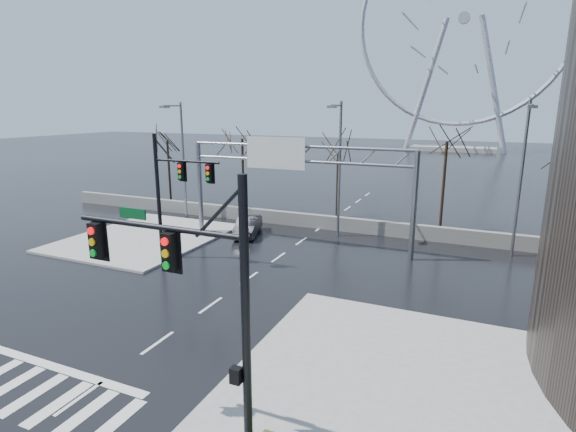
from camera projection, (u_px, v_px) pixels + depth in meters
The scene contains 17 objects.
ground at pixel (158, 343), 18.70m from camera, with size 260.00×260.00×0.00m, color black.
sidewalk_right_ext at pixel (410, 371), 16.56m from camera, with size 12.00×10.00×0.15m, color gray.
sidewalk_far at pixel (146, 237), 33.66m from camera, with size 10.00×12.00×0.15m, color gray.
barrier_wall at pixel (320, 222), 36.38m from camera, with size 52.00×0.50×1.10m, color slate.
signal_mast_near at pixel (200, 288), 11.96m from camera, with size 5.52×0.41×8.00m.
signal_mast_far at pixel (172, 186), 27.83m from camera, with size 4.72×0.41×8.00m.
sign_gantry at pixel (291, 173), 30.95m from camera, with size 16.36×0.40×7.60m.
streetlight_left at pixel (181, 152), 38.17m from camera, with size 0.50×2.55×10.00m.
streetlight_mid at pixel (338, 159), 32.71m from camera, with size 0.50×2.55×10.00m.
streetlight_right at pixel (522, 168), 28.03m from camera, with size 0.50×2.55×10.00m.
tree_far_left at pixel (168, 148), 45.78m from camera, with size 3.50×3.50×7.00m.
tree_left at pixel (242, 147), 41.73m from camera, with size 3.75×3.75×7.50m.
tree_center at pixel (338, 159), 39.30m from camera, with size 3.25×3.25×6.50m.
tree_right at pixel (446, 152), 34.65m from camera, with size 3.90×3.90×7.80m.
tree_far_right at pixel (563, 167), 32.16m from camera, with size 3.40×3.40×6.80m.
ferris_wheel at pixel (463, 27), 95.18m from camera, with size 45.00×6.00×50.91m.
car at pixel (248, 226), 34.38m from camera, with size 1.53×4.40×1.45m, color black.
Camera 1 is at (11.78, -13.33, 9.54)m, focal length 28.00 mm.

